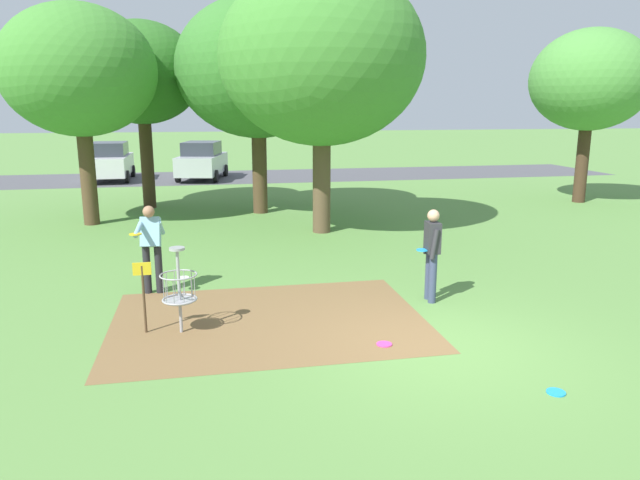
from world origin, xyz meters
The scene contains 16 objects.
ground_plane centered at (0.00, 0.00, 0.00)m, with size 160.00×160.00×0.00m, color #5B8942.
dirt_tee_pad centered at (-2.34, 1.60, 0.00)m, with size 5.18×3.79×0.01m, color brown.
disc_golf_basket centered at (-3.82, 1.35, 0.75)m, with size 0.98×0.58×1.39m.
player_foreground_watching centered at (-4.35, 3.50, 0.99)m, with size 0.56×1.08×1.71m.
player_throwing centered at (0.70, 2.05, 0.97)m, with size 0.41×0.48×1.71m.
frisbee_near_basket centered at (0.92, -1.65, 0.01)m, with size 0.23×0.23×0.02m, color #1E93DB.
frisbee_by_tee centered at (-3.82, 4.43, 0.01)m, with size 0.23×0.23×0.02m, color white.
frisbee_mid_grass centered at (-0.74, 0.23, 0.01)m, with size 0.24×0.24×0.02m, color #E53D99.
tree_near_left centered at (-0.08, 8.43, 4.79)m, with size 5.56×5.56×7.17m.
tree_near_right centered at (-1.49, 11.91, 4.70)m, with size 5.23×5.23×6.94m.
tree_mid_left centered at (10.50, 11.87, 4.43)m, with size 4.25×4.25×6.26m.
tree_mid_center centered at (-6.75, 10.89, 4.50)m, with size 4.44×4.44×6.41m.
tree_mid_right centered at (-5.27, 13.67, 4.60)m, with size 4.04×4.04×6.35m.
parking_lot_strip centered at (0.00, 22.56, 0.00)m, with size 36.00×6.00×0.01m, color #4C4C51.
parked_car_leftmost centered at (-7.81, 22.26, 0.92)m, with size 2.00×4.21×1.84m.
parked_car_center_left centered at (-3.41, 21.85, 0.92)m, with size 2.65×4.49×1.84m.
Camera 1 is at (-3.28, -7.66, 3.50)m, focal length 32.81 mm.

